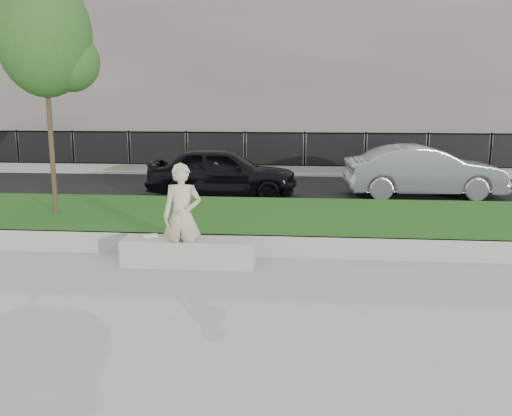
# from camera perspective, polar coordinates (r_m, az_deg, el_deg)

# --- Properties ---
(ground) EXTENTS (90.00, 90.00, 0.00)m
(ground) POSITION_cam_1_polar(r_m,az_deg,el_deg) (9.59, -5.64, -6.44)
(ground) COLOR gray
(ground) RESTS_ON ground
(grass_bank) EXTENTS (34.00, 4.00, 0.40)m
(grass_bank) POSITION_cam_1_polar(r_m,az_deg,el_deg) (12.40, -3.03, -1.40)
(grass_bank) COLOR black
(grass_bank) RESTS_ON ground
(grass_kerb) EXTENTS (34.00, 0.08, 0.40)m
(grass_kerb) POSITION_cam_1_polar(r_m,az_deg,el_deg) (10.52, -4.59, -3.70)
(grass_kerb) COLOR gray
(grass_kerb) RESTS_ON ground
(street) EXTENTS (34.00, 7.00, 0.04)m
(street) POSITION_cam_1_polar(r_m,az_deg,el_deg) (17.79, -0.44, 1.86)
(street) COLOR black
(street) RESTS_ON ground
(far_pavement) EXTENTS (34.00, 3.00, 0.12)m
(far_pavement) POSITION_cam_1_polar(r_m,az_deg,el_deg) (22.22, 0.74, 3.82)
(far_pavement) COLOR gray
(far_pavement) RESTS_ON ground
(iron_fence) EXTENTS (32.00, 0.30, 1.50)m
(iron_fence) POSITION_cam_1_polar(r_m,az_deg,el_deg) (21.18, 0.52, 4.77)
(iron_fence) COLOR slate
(iron_fence) RESTS_ON far_pavement
(building_facade) EXTENTS (34.00, 10.00, 10.00)m
(building_facade) POSITION_cam_1_polar(r_m,az_deg,el_deg) (29.10, 1.93, 15.28)
(building_facade) COLOR #5C5750
(building_facade) RESTS_ON ground
(stone_bench) EXTENTS (2.29, 0.57, 0.47)m
(stone_bench) POSITION_cam_1_polar(r_m,az_deg,el_deg) (9.95, -6.72, -4.40)
(stone_bench) COLOR gray
(stone_bench) RESTS_ON ground
(man) EXTENTS (0.67, 0.45, 1.79)m
(man) POSITION_cam_1_polar(r_m,az_deg,el_deg) (9.67, -7.39, -0.84)
(man) COLOR #C0B894
(man) RESTS_ON ground
(book) EXTENTS (0.30, 0.27, 0.03)m
(book) POSITION_cam_1_polar(r_m,az_deg,el_deg) (10.17, -10.49, -2.73)
(book) COLOR silver
(book) RESTS_ON stone_bench
(young_tree) EXTENTS (2.03, 1.95, 4.98)m
(young_tree) POSITION_cam_1_polar(r_m,az_deg,el_deg) (12.93, -20.06, 15.51)
(young_tree) COLOR #38281C
(young_tree) RESTS_ON grass_bank
(car_dark) EXTENTS (4.25, 1.74, 1.44)m
(car_dark) POSITION_cam_1_polar(r_m,az_deg,el_deg) (16.31, -3.37, 3.62)
(car_dark) COLOR black
(car_dark) RESTS_ON street
(car_silver) EXTENTS (4.57, 1.91, 1.47)m
(car_silver) POSITION_cam_1_polar(r_m,az_deg,el_deg) (17.01, 16.46, 3.54)
(car_silver) COLOR gray
(car_silver) RESTS_ON street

